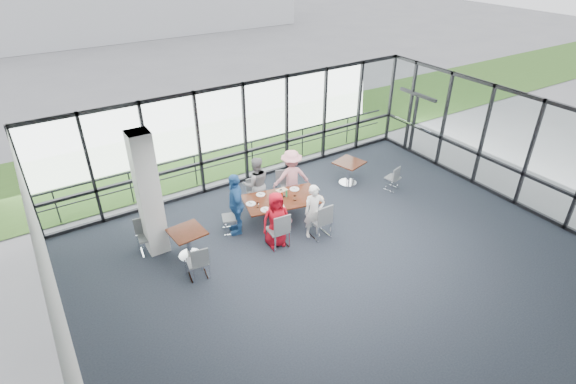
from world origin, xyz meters
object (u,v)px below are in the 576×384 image
diner_near_right (314,212)px  chair_main_end (230,217)px  main_table (282,202)px  chair_spare_lb (147,237)px  structural_column (149,195)px  diner_far_right (291,177)px  chair_main_fr (289,187)px  side_table_left (187,236)px  chair_main_nl (277,230)px  chair_spare_la (197,262)px  chair_spare_r (393,178)px  side_table_right (349,166)px  diner_far_left (256,184)px  chair_main_fl (255,193)px  diner_near_left (276,220)px  diner_end (236,204)px  chair_main_nr (320,220)px

diner_near_right → chair_main_end: (-1.75, 1.33, -0.31)m
main_table → chair_spare_lb: size_ratio=2.51×
structural_column → diner_far_right: bearing=1.5°
main_table → chair_main_fr: (0.76, 0.85, -0.17)m
side_table_left → chair_main_nl: size_ratio=0.87×
chair_spare_la → chair_main_fr: bearing=34.9°
chair_spare_r → structural_column: bearing=157.4°
side_table_right → diner_far_right: bearing=179.8°
diner_far_left → chair_main_fl: bearing=-92.9°
diner_far_left → chair_spare_r: (4.08, -1.25, -0.41)m
structural_column → side_table_left: 1.34m
diner_far_right → chair_spare_r: size_ratio=2.09×
chair_main_nl → chair_spare_la: 2.18m
diner_far_right → chair_main_fl: bearing=-6.3°
chair_main_nl → chair_spare_la: size_ratio=1.13×
diner_far_right → chair_main_end: 2.23m
side_table_right → diner_far_left: bearing=175.9°
side_table_right → chair_spare_la: bearing=-164.3°
chair_main_nl → structural_column: bearing=155.0°
chair_spare_lb → diner_near_left: bearing=160.6°
diner_near_right → chair_main_fr: size_ratio=1.59×
diner_end → chair_main_nr: (1.74, -1.34, -0.37)m
diner_far_left → diner_end: size_ratio=0.94×
chair_main_fr → side_table_left: bearing=39.1°
chair_main_fl → chair_spare_la: chair_spare_la is taller
chair_spare_r → chair_main_nr: bearing=178.2°
diner_far_right → chair_main_nl: 2.18m
chair_spare_lb → side_table_left: bearing=145.2°
main_table → chair_main_nl: size_ratio=2.29×
diner_near_right → diner_far_left: bearing=124.0°
diner_far_right → chair_spare_lb: (-4.29, -0.10, -0.39)m
chair_main_fl → side_table_left: bearing=26.6°
structural_column → chair_spare_r: bearing=-7.4°
side_table_right → chair_main_nl: (-3.57, -1.60, -0.13)m
chair_main_nl → chair_main_end: (-0.72, 1.21, -0.05)m
chair_main_end → side_table_right: bearing=113.5°
diner_near_right → chair_main_fr: bearing=93.9°
chair_main_fl → chair_spare_la: bearing=38.5°
chair_main_fr → chair_spare_r: bearing=-176.2°
structural_column → diner_end: bearing=-10.6°
chair_main_end → chair_spare_lb: bearing=-79.6°
chair_spare_r → side_table_left: bearing=162.9°
chair_spare_la → chair_spare_r: 6.69m
main_table → chair_spare_la: (-2.85, -0.88, -0.21)m
diner_near_left → diner_end: bearing=131.8°
diner_near_right → chair_main_nr: diner_near_right is taller
diner_near_right → diner_far_right: 1.78m
chair_main_fl → diner_near_left: bearing=78.2°
side_table_left → diner_near_left: diner_near_left is taller
structural_column → chair_main_fl: (3.09, 0.49, -1.19)m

